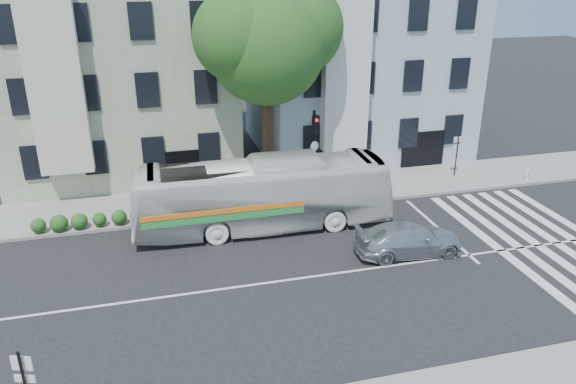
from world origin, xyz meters
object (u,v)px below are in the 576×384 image
object	(u,v)px
traffic_signal	(314,143)
fire_hydrant	(527,174)
sedan	(409,239)
bus	(263,194)

from	to	relation	value
traffic_signal	fire_hydrant	distance (m)	12.10
sedan	fire_hydrant	size ratio (longest dim) A/B	6.39
sedan	traffic_signal	bearing A→B (deg)	20.70
sedan	traffic_signal	xyz separation A→B (m)	(-2.10, 6.42, 2.29)
sedan	fire_hydrant	world-z (taller)	sedan
fire_hydrant	bus	bearing A→B (deg)	-173.53
traffic_signal	bus	bearing A→B (deg)	-166.41
fire_hydrant	sedan	bearing A→B (deg)	-149.96
sedan	traffic_signal	distance (m)	7.14
bus	traffic_signal	size ratio (longest dim) A/B	2.51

